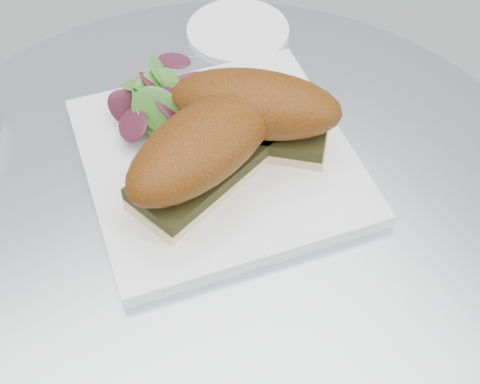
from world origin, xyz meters
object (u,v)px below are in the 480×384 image
object	(u,v)px
sandwich_left	(204,150)
saucer	(238,32)
plate	(219,160)
sandwich_right	(256,110)

from	to	relation	value
sandwich_left	saucer	distance (m)	0.25
plate	sandwich_right	xyz separation A→B (m)	(0.04, -0.00, 0.05)
plate	saucer	xyz separation A→B (m)	(0.12, 0.17, -0.00)
sandwich_right	saucer	distance (m)	0.20
sandwich_left	saucer	xyz separation A→B (m)	(0.15, 0.19, -0.05)
saucer	sandwich_left	bearing A→B (deg)	-127.84
plate	sandwich_left	world-z (taller)	sandwich_left
sandwich_left	sandwich_right	bearing A→B (deg)	-1.11
plate	saucer	world-z (taller)	plate
sandwich_left	plate	bearing A→B (deg)	22.33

